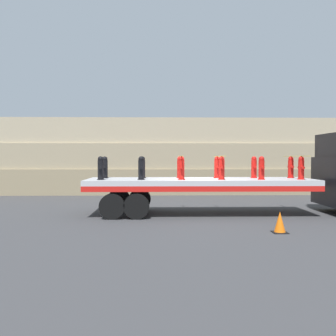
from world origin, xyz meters
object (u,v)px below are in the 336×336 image
at_px(fire_hydrant_black_near_0, 101,168).
at_px(fire_hydrant_red_far_4, 254,167).
at_px(fire_hydrant_red_near_3, 222,168).
at_px(fire_hydrant_black_far_1, 142,167).
at_px(fire_hydrant_red_far_5, 291,167).
at_px(fire_hydrant_black_far_0, 105,168).
at_px(fire_hydrant_red_far_3, 217,167).
at_px(fire_hydrant_red_near_2, 181,168).
at_px(fire_hydrant_red_near_4, 261,168).
at_px(traffic_cone, 280,222).
at_px(fire_hydrant_red_near_5, 301,168).
at_px(fire_hydrant_red_far_2, 180,167).
at_px(flatbed_trailer, 187,185).
at_px(fire_hydrant_black_near_1, 141,168).

relative_size(fire_hydrant_black_near_0, fire_hydrant_red_far_4, 1.00).
bearing_deg(fire_hydrant_red_near_3, fire_hydrant_black_near_0, 180.00).
xyz_separation_m(fire_hydrant_black_far_1, fire_hydrant_red_far_5, (6.04, 0.00, 0.00)).
bearing_deg(fire_hydrant_black_far_0, fire_hydrant_red_far_3, 0.00).
height_order(fire_hydrant_red_near_2, fire_hydrant_red_near_4, same).
bearing_deg(fire_hydrant_red_far_5, fire_hydrant_black_near_0, -171.64).
bearing_deg(fire_hydrant_red_far_5, traffic_cone, -113.22).
bearing_deg(fire_hydrant_red_near_4, fire_hydrant_black_far_0, 169.59).
bearing_deg(fire_hydrant_red_far_3, fire_hydrant_red_near_5, -20.18).
distance_m(fire_hydrant_red_far_2, fire_hydrant_red_far_3, 1.51).
height_order(fire_hydrant_red_far_3, fire_hydrant_red_far_5, same).
relative_size(fire_hydrant_red_near_2, fire_hydrant_red_far_5, 1.00).
height_order(flatbed_trailer, fire_hydrant_red_near_3, fire_hydrant_red_near_3).
bearing_deg(fire_hydrant_black_far_1, fire_hydrant_red_near_2, -36.31).
distance_m(flatbed_trailer, fire_hydrant_black_near_0, 3.38).
height_order(flatbed_trailer, fire_hydrant_red_near_4, fire_hydrant_red_near_4).
bearing_deg(fire_hydrant_red_far_4, fire_hydrant_red_far_5, 0.00).
bearing_deg(fire_hydrant_red_far_4, fire_hydrant_black_near_1, -166.24).
bearing_deg(fire_hydrant_red_far_2, fire_hydrant_red_near_4, -20.18).
distance_m(fire_hydrant_black_near_1, fire_hydrant_black_far_1, 1.11).
xyz_separation_m(flatbed_trailer, fire_hydrant_red_near_4, (2.78, -0.55, 0.68)).
relative_size(fire_hydrant_red_near_2, fire_hydrant_red_far_4, 1.00).
distance_m(fire_hydrant_red_near_3, fire_hydrant_red_far_3, 1.11).
bearing_deg(fire_hydrant_red_near_3, fire_hydrant_red_near_4, 0.00).
relative_size(flatbed_trailer, fire_hydrant_black_near_1, 9.96).
distance_m(fire_hydrant_red_near_3, fire_hydrant_red_far_5, 3.22).
xyz_separation_m(fire_hydrant_black_far_1, fire_hydrant_red_far_2, (1.51, 0.00, 0.00)).
relative_size(fire_hydrant_black_near_1, fire_hydrant_black_far_1, 1.00).
xyz_separation_m(fire_hydrant_black_far_0, fire_hydrant_red_far_2, (3.02, 0.00, 0.00)).
xyz_separation_m(fire_hydrant_black_far_0, fire_hydrant_red_near_5, (7.55, -1.11, 0.00)).
relative_size(fire_hydrant_black_near_0, fire_hydrant_black_far_0, 1.00).
height_order(fire_hydrant_black_far_1, fire_hydrant_red_far_2, same).
bearing_deg(fire_hydrant_red_far_5, fire_hydrant_black_far_0, 180.00).
height_order(fire_hydrant_black_near_0, traffic_cone, fire_hydrant_black_near_0).
bearing_deg(fire_hydrant_black_near_0, fire_hydrant_red_far_5, 8.36).
relative_size(fire_hydrant_red_near_4, fire_hydrant_red_near_5, 1.00).
xyz_separation_m(fire_hydrant_black_near_1, fire_hydrant_red_near_3, (3.02, 0.00, 0.00)).
relative_size(fire_hydrant_black_near_0, fire_hydrant_black_far_1, 1.00).
xyz_separation_m(flatbed_trailer, fire_hydrant_black_near_0, (-3.26, -0.55, 0.68)).
xyz_separation_m(fire_hydrant_black_near_0, fire_hydrant_red_far_4, (6.04, 1.11, 0.00)).
bearing_deg(fire_hydrant_red_near_5, fire_hydrant_black_near_0, 180.00).
bearing_deg(fire_hydrant_red_near_4, fire_hydrant_red_near_2, 180.00).
bearing_deg(fire_hydrant_red_near_2, fire_hydrant_black_near_1, 180.00).
bearing_deg(fire_hydrant_red_near_2, fire_hydrant_red_far_3, 36.31).
relative_size(fire_hydrant_black_near_1, fire_hydrant_red_near_3, 1.00).
relative_size(fire_hydrant_red_far_3, fire_hydrant_red_near_5, 1.00).
distance_m(fire_hydrant_black_near_1, fire_hydrant_red_far_3, 3.22).
distance_m(fire_hydrant_red_far_2, fire_hydrant_red_near_3, 1.87).
bearing_deg(fire_hydrant_black_near_1, fire_hydrant_red_far_3, 20.18).
bearing_deg(fire_hydrant_black_far_1, fire_hydrant_red_near_5, -10.41).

